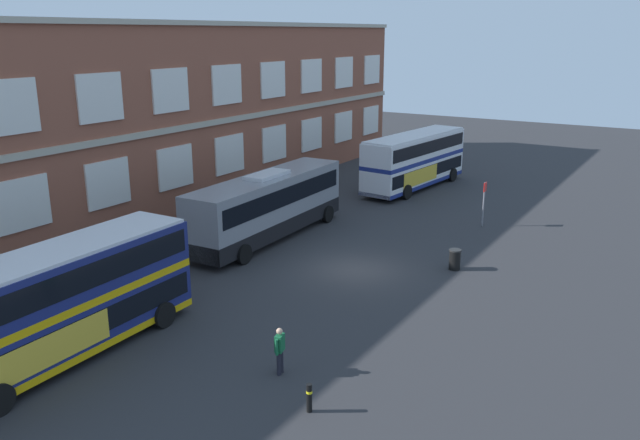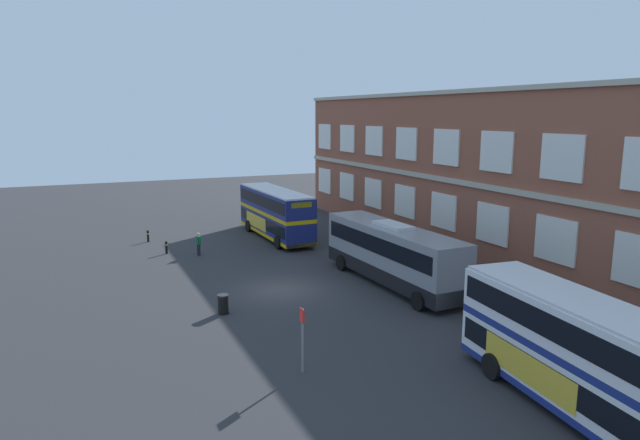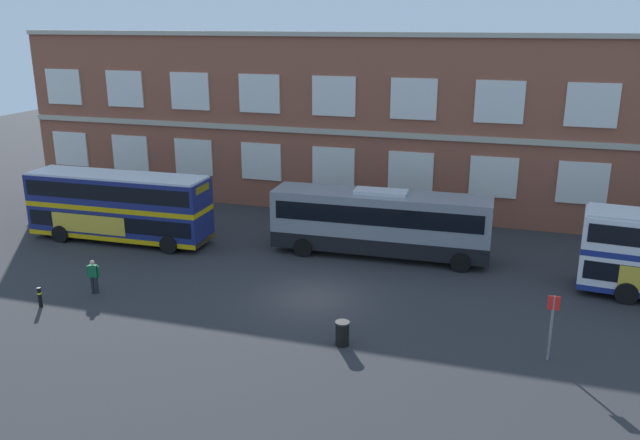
{
  "view_description": "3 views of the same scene",
  "coord_description": "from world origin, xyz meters",
  "px_view_note": "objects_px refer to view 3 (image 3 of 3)",
  "views": [
    {
      "loc": [
        -26.35,
        -14.18,
        11.27
      ],
      "look_at": [
        -1.59,
        1.12,
        2.78
      ],
      "focal_mm": 36.25,
      "sensor_mm": 36.0,
      "label": 1
    },
    {
      "loc": [
        30.19,
        -10.92,
        10.32
      ],
      "look_at": [
        2.09,
        1.71,
        4.46
      ],
      "focal_mm": 31.5,
      "sensor_mm": 36.0,
      "label": 2
    },
    {
      "loc": [
        8.83,
        -27.04,
        12.67
      ],
      "look_at": [
        -0.55,
        3.01,
        2.95
      ],
      "focal_mm": 36.43,
      "sensor_mm": 36.0,
      "label": 3
    }
  ],
  "objects_px": {
    "safety_bollard_west": "(40,297)",
    "touring_coach": "(380,223)",
    "double_decker_near": "(119,206)",
    "waiting_passenger": "(94,275)",
    "bus_stand_flag": "(552,322)",
    "station_litter_bin": "(342,333)"
  },
  "relations": [
    {
      "from": "double_decker_near",
      "to": "bus_stand_flag",
      "type": "bearing_deg",
      "value": -17.29
    },
    {
      "from": "waiting_passenger",
      "to": "touring_coach",
      "type": "bearing_deg",
      "value": 37.6
    },
    {
      "from": "station_litter_bin",
      "to": "safety_bollard_west",
      "type": "bearing_deg",
      "value": -177.51
    },
    {
      "from": "double_decker_near",
      "to": "touring_coach",
      "type": "xyz_separation_m",
      "value": [
        15.31,
        2.04,
        -0.24
      ]
    },
    {
      "from": "bus_stand_flag",
      "to": "touring_coach",
      "type": "bearing_deg",
      "value": 132.65
    },
    {
      "from": "touring_coach",
      "to": "safety_bollard_west",
      "type": "xyz_separation_m",
      "value": [
        -13.45,
        -11.36,
        -1.42
      ]
    },
    {
      "from": "safety_bollard_west",
      "to": "touring_coach",
      "type": "bearing_deg",
      "value": 40.19
    },
    {
      "from": "touring_coach",
      "to": "bus_stand_flag",
      "type": "bearing_deg",
      "value": -47.35
    },
    {
      "from": "bus_stand_flag",
      "to": "station_litter_bin",
      "type": "xyz_separation_m",
      "value": [
        -7.97,
        -1.2,
        -1.12
      ]
    },
    {
      "from": "waiting_passenger",
      "to": "safety_bollard_west",
      "type": "relative_size",
      "value": 1.79
    },
    {
      "from": "touring_coach",
      "to": "waiting_passenger",
      "type": "xyz_separation_m",
      "value": [
        -12.02,
        -9.25,
        -0.98
      ]
    },
    {
      "from": "station_litter_bin",
      "to": "safety_bollard_west",
      "type": "xyz_separation_m",
      "value": [
        -14.26,
        -0.62,
        -0.03
      ]
    },
    {
      "from": "touring_coach",
      "to": "waiting_passenger",
      "type": "height_order",
      "value": "touring_coach"
    },
    {
      "from": "touring_coach",
      "to": "bus_stand_flag",
      "type": "distance_m",
      "value": 12.97
    },
    {
      "from": "bus_stand_flag",
      "to": "station_litter_bin",
      "type": "bearing_deg",
      "value": -171.44
    },
    {
      "from": "touring_coach",
      "to": "waiting_passenger",
      "type": "distance_m",
      "value": 15.2
    },
    {
      "from": "waiting_passenger",
      "to": "safety_bollard_west",
      "type": "bearing_deg",
      "value": -124.2
    },
    {
      "from": "double_decker_near",
      "to": "safety_bollard_west",
      "type": "xyz_separation_m",
      "value": [
        1.87,
        -9.32,
        -1.66
      ]
    },
    {
      "from": "double_decker_near",
      "to": "station_litter_bin",
      "type": "xyz_separation_m",
      "value": [
        16.13,
        -8.7,
        -1.63
      ]
    },
    {
      "from": "waiting_passenger",
      "to": "station_litter_bin",
      "type": "relative_size",
      "value": 1.65
    },
    {
      "from": "bus_stand_flag",
      "to": "double_decker_near",
      "type": "bearing_deg",
      "value": 162.71
    },
    {
      "from": "double_decker_near",
      "to": "station_litter_bin",
      "type": "distance_m",
      "value": 18.4
    }
  ]
}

